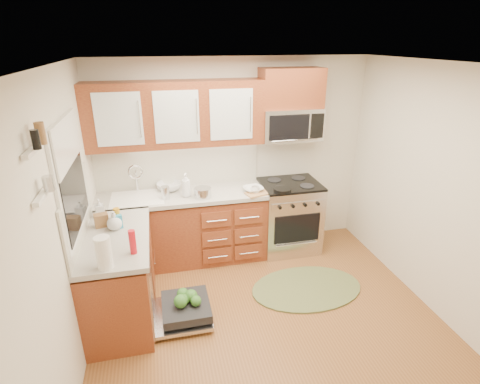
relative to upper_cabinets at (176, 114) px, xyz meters
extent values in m
plane|color=brown|center=(0.73, -1.57, -1.88)|extent=(3.50, 3.50, 0.00)
plane|color=white|center=(0.73, -1.57, 0.62)|extent=(3.50, 3.50, 0.00)
cube|color=beige|center=(0.73, 0.18, -0.62)|extent=(3.50, 0.04, 2.50)
cube|color=beige|center=(0.73, -3.33, -0.62)|extent=(3.50, 0.04, 2.50)
cube|color=beige|center=(-1.02, -1.57, -0.62)|extent=(0.04, 3.50, 2.50)
cube|color=beige|center=(2.48, -1.57, -0.62)|extent=(0.04, 3.50, 2.50)
cube|color=maroon|center=(0.00, -0.12, -1.45)|extent=(2.05, 0.60, 0.85)
cube|color=maroon|center=(-0.72, -1.05, -1.45)|extent=(0.60, 1.25, 0.85)
cube|color=#B8B3A8|center=(0.00, -0.14, -0.97)|extent=(2.07, 0.64, 0.05)
cube|color=#B8B3A8|center=(-0.71, -1.05, -0.97)|extent=(0.64, 1.27, 0.05)
cube|color=beige|center=(0.00, 0.16, -0.67)|extent=(2.05, 0.02, 0.57)
cube|color=beige|center=(-1.01, -1.05, -0.67)|extent=(0.02, 1.25, 0.57)
cube|color=maroon|center=(1.41, 0.00, 0.26)|extent=(0.76, 0.35, 0.47)
cube|color=white|center=(-0.98, -1.07, 0.00)|extent=(0.02, 0.96, 0.40)
cube|color=white|center=(-0.99, -1.92, 0.17)|extent=(0.04, 0.40, 0.03)
cube|color=white|center=(-0.99, -1.92, -0.12)|extent=(0.04, 0.40, 0.03)
cylinder|color=black|center=(1.21, -0.40, -0.90)|extent=(0.26, 0.26, 0.04)
cylinder|color=silver|center=(0.24, -0.30, -0.89)|extent=(0.25, 0.25, 0.12)
cube|color=#A7844C|center=(0.91, -0.35, -0.94)|extent=(0.32, 0.24, 0.02)
cylinder|color=silver|center=(-0.19, -0.24, -0.87)|extent=(0.11, 0.11, 0.16)
cylinder|color=white|center=(-0.75, -1.59, -0.81)|extent=(0.14, 0.14, 0.28)
cylinder|color=orange|center=(-0.70, -0.84, -0.85)|extent=(0.06, 0.06, 0.19)
cylinder|color=red|center=(-0.52, -1.42, -0.84)|extent=(0.08, 0.08, 0.23)
cube|color=brown|center=(-0.85, -0.81, -0.88)|extent=(0.15, 0.12, 0.13)
cube|color=teal|center=(-0.69, -0.89, -0.88)|extent=(0.10, 0.08, 0.14)
imported|color=#999999|center=(0.88, -0.26, -0.92)|extent=(0.28, 0.28, 0.06)
imported|color=#999999|center=(-0.14, 0.03, -0.90)|extent=(0.38, 0.38, 0.10)
imported|color=#999999|center=(0.89, -0.32, -0.91)|extent=(0.11, 0.11, 0.09)
imported|color=#999999|center=(0.05, -0.23, -0.80)|extent=(0.14, 0.14, 0.29)
imported|color=#999999|center=(-0.90, -0.57, -0.85)|extent=(0.11, 0.11, 0.20)
imported|color=#999999|center=(-0.72, -0.91, -0.86)|extent=(0.18, 0.18, 0.19)
camera|label=1|loc=(-0.25, -4.42, 0.81)|focal=28.00mm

